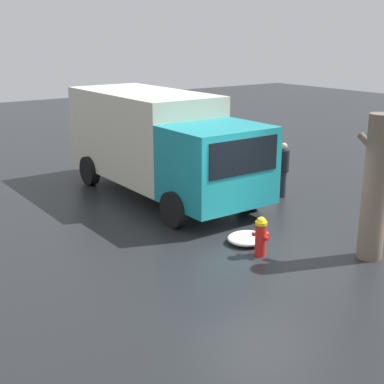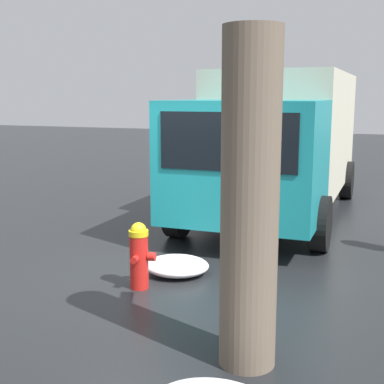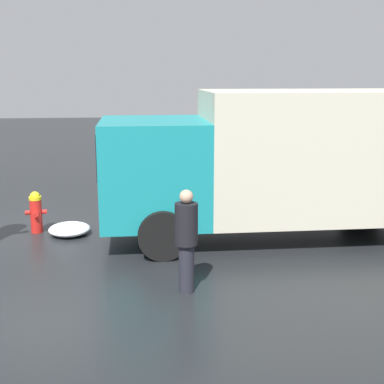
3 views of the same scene
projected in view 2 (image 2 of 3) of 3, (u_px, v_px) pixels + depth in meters
The scene contains 5 objects.
ground_plane at pixel (140, 288), 6.96m from camera, with size 60.00×60.00×0.00m, color black.
fire_hydrant at pixel (139, 255), 6.87m from camera, with size 0.45×0.35×0.87m.
tree_trunk at pixel (250, 202), 4.74m from camera, with size 0.80×0.52×3.06m.
delivery_truck at pixel (280, 137), 11.16m from camera, with size 7.17×2.75×2.94m.
snow_pile_curbside at pixel (177, 266), 7.49m from camera, with size 0.85×0.91×0.23m.
Camera 2 is at (-5.94, -2.99, 2.48)m, focal length 50.00 mm.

